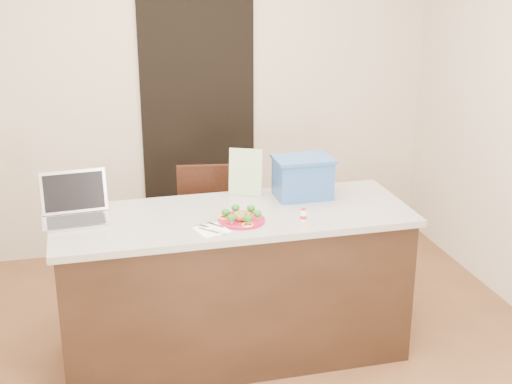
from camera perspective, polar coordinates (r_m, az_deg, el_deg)
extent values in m
plane|color=brown|center=(4.31, -0.96, -14.38)|extent=(4.00, 4.00, 0.00)
plane|color=beige|center=(5.65, -5.74, 8.59)|extent=(4.00, 0.00, 4.00)
plane|color=beige|center=(1.99, 12.43, -12.67)|extent=(4.00, 0.00, 4.00)
cube|color=black|center=(5.72, -4.60, 5.17)|extent=(0.90, 0.02, 2.00)
cube|color=black|center=(4.30, -1.76, -7.69)|extent=(2.00, 0.70, 0.88)
cube|color=beige|center=(4.11, -1.83, -1.97)|extent=(2.06, 0.76, 0.04)
cylinder|color=maroon|center=(3.98, -1.16, -2.27)|extent=(0.26, 0.26, 0.02)
torus|color=maroon|center=(3.98, -1.16, -2.20)|extent=(0.26, 0.26, 0.01)
sphere|color=olive|center=(3.97, -1.17, -1.91)|extent=(0.04, 0.04, 0.04)
sphere|color=olive|center=(3.98, -0.70, -1.85)|extent=(0.04, 0.04, 0.04)
sphere|color=olive|center=(4.00, -0.94, -1.75)|extent=(0.04, 0.04, 0.04)
sphere|color=olive|center=(4.00, -1.31, -1.74)|extent=(0.04, 0.04, 0.04)
sphere|color=olive|center=(3.98, -1.60, -1.83)|extent=(0.04, 0.04, 0.04)
sphere|color=olive|center=(3.96, -1.64, -1.96)|extent=(0.04, 0.04, 0.04)
sphere|color=olive|center=(3.94, -1.40, -2.07)|extent=(0.04, 0.04, 0.04)
sphere|color=olive|center=(3.94, -1.02, -2.08)|extent=(0.04, 0.04, 0.04)
ellipsoid|color=#165015|center=(3.97, -2.45, -1.63)|extent=(0.05, 0.05, 0.04)
ellipsoid|color=#165015|center=(3.90, -1.97, -2.06)|extent=(0.05, 0.05, 0.04)
ellipsoid|color=#165015|center=(3.89, -0.66, -2.12)|extent=(0.05, 0.05, 0.04)
ellipsoid|color=#165015|center=(3.95, 0.12, -1.74)|extent=(0.05, 0.05, 0.04)
ellipsoid|color=#165015|center=(4.03, -0.40, -1.32)|extent=(0.05, 0.05, 0.04)
ellipsoid|color=#165015|center=(4.04, -1.66, -1.27)|extent=(0.05, 0.05, 0.04)
torus|color=yellow|center=(3.99, -2.60, -2.02)|extent=(0.06, 0.06, 0.01)
torus|color=yellow|center=(3.88, -0.68, -2.63)|extent=(0.06, 0.06, 0.01)
torus|color=yellow|center=(4.05, -0.21, -1.71)|extent=(0.06, 0.06, 0.01)
cube|color=white|center=(3.86, -3.56, -3.05)|extent=(0.20, 0.20, 0.01)
cube|color=silver|center=(3.84, -3.80, -3.10)|extent=(0.10, 0.11, 0.00)
cube|color=silver|center=(3.91, -4.00, -2.71)|extent=(0.06, 0.06, 0.00)
cube|color=silver|center=(3.83, -2.99, -3.17)|extent=(0.07, 0.08, 0.01)
cube|color=silver|center=(3.91, -3.27, -2.64)|extent=(0.08, 0.10, 0.00)
cylinder|color=white|center=(3.99, 3.81, -1.96)|extent=(0.03, 0.03, 0.05)
cylinder|color=white|center=(3.98, 3.83, -1.52)|extent=(0.02, 0.02, 0.01)
cylinder|color=red|center=(3.97, 3.83, -1.37)|extent=(0.03, 0.03, 0.01)
cylinder|color=red|center=(3.99, 3.81, -2.01)|extent=(0.04, 0.04, 0.02)
cube|color=#B7B6BC|center=(4.09, -14.20, -2.25)|extent=(0.38, 0.28, 0.02)
cube|color=#B7B6BC|center=(4.17, -14.37, 0.05)|extent=(0.37, 0.09, 0.24)
cube|color=black|center=(4.16, -14.37, 0.02)|extent=(0.34, 0.07, 0.21)
cube|color=#28282A|center=(4.08, -14.21, -2.19)|extent=(0.32, 0.20, 0.00)
cube|color=silver|center=(4.35, -0.85, 1.58)|extent=(0.21, 0.12, 0.29)
cube|color=#285293|center=(4.34, 3.76, 1.07)|extent=(0.33, 0.23, 0.23)
cube|color=#285293|center=(4.30, 3.79, 2.66)|extent=(0.35, 0.25, 0.02)
cube|color=#351910|center=(4.92, -3.45, -3.99)|extent=(0.48, 0.48, 0.04)
cube|color=#351910|center=(5.00, -3.91, -0.45)|extent=(0.42, 0.11, 0.48)
cylinder|color=#351910|center=(4.83, -5.08, -7.43)|extent=(0.04, 0.04, 0.45)
cylinder|color=#351910|center=(4.89, -0.93, -7.00)|extent=(0.04, 0.04, 0.45)
cylinder|color=#351910|center=(5.15, -5.73, -5.69)|extent=(0.04, 0.04, 0.45)
cylinder|color=#351910|center=(5.21, -1.83, -5.31)|extent=(0.04, 0.04, 0.45)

